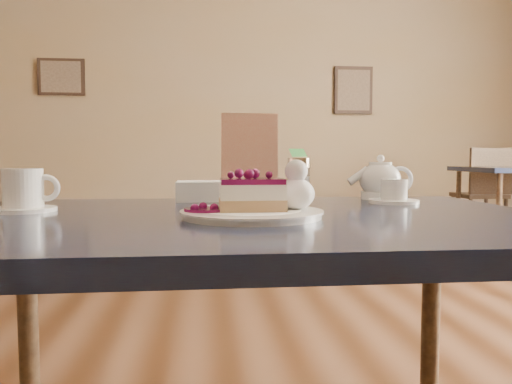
{
  "coord_description": "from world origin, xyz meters",
  "views": [
    {
      "loc": [
        0.05,
        -0.77,
        0.82
      ],
      "look_at": [
        0.13,
        0.03,
        0.76
      ],
      "focal_mm": 35.0,
      "sensor_mm": 36.0,
      "label": 1
    }
  ],
  "objects": [
    {
      "name": "tea_set",
      "position": [
        0.49,
        0.43,
        0.75
      ],
      "size": [
        0.15,
        0.22,
        0.1
      ],
      "color": "white",
      "rests_on": "main_table"
    },
    {
      "name": "berry_sauce",
      "position": [
        0.05,
        0.09,
        0.73
      ],
      "size": [
        0.08,
        0.08,
        0.01
      ],
      "primitive_type": "cylinder",
      "color": "#480730",
      "rests_on": "dessert_plate"
    },
    {
      "name": "menu_card",
      "position": [
        0.16,
        0.41,
        0.82
      ],
      "size": [
        0.13,
        0.03,
        0.21
      ],
      "primitive_type": "cube",
      "rotation": [
        0.0,
        0.0,
        0.0
      ],
      "color": "beige",
      "rests_on": "main_table"
    },
    {
      "name": "coffee_set",
      "position": [
        -0.3,
        0.24,
        0.75
      ],
      "size": [
        0.13,
        0.12,
        0.08
      ],
      "color": "white",
      "rests_on": "main_table"
    },
    {
      "name": "dessert_plate",
      "position": [
        0.13,
        0.1,
        0.72
      ],
      "size": [
        0.25,
        0.25,
        0.01
      ],
      "primitive_type": "cylinder",
      "color": "white",
      "rests_on": "main_table"
    },
    {
      "name": "sugar_shaker",
      "position": [
        0.28,
        0.43,
        0.77
      ],
      "size": [
        0.06,
        0.06,
        0.1
      ],
      "color": "white",
      "rests_on": "main_table"
    },
    {
      "name": "whipped_cream",
      "position": [
        0.22,
        0.11,
        0.75
      ],
      "size": [
        0.07,
        0.07,
        0.06
      ],
      "color": "white",
      "rests_on": "dessert_plate"
    },
    {
      "name": "main_table",
      "position": [
        0.13,
        0.15,
        0.64
      ],
      "size": [
        1.14,
        0.76,
        0.71
      ],
      "rotation": [
        0.0,
        0.0,
        0.0
      ],
      "color": "black",
      "rests_on": "ground"
    },
    {
      "name": "napkin_stack",
      "position": [
        0.04,
        0.46,
        0.74
      ],
      "size": [
        0.11,
        0.11,
        0.05
      ],
      "primitive_type": "cube",
      "rotation": [
        0.0,
        0.0,
        0.0
      ],
      "color": "white",
      "rests_on": "main_table"
    },
    {
      "name": "cheesecake_slice",
      "position": [
        0.13,
        0.1,
        0.75
      ],
      "size": [
        0.11,
        0.08,
        0.06
      ],
      "rotation": [
        0.0,
        0.0,
        0.0
      ],
      "color": "tan",
      "rests_on": "dessert_plate"
    }
  ]
}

